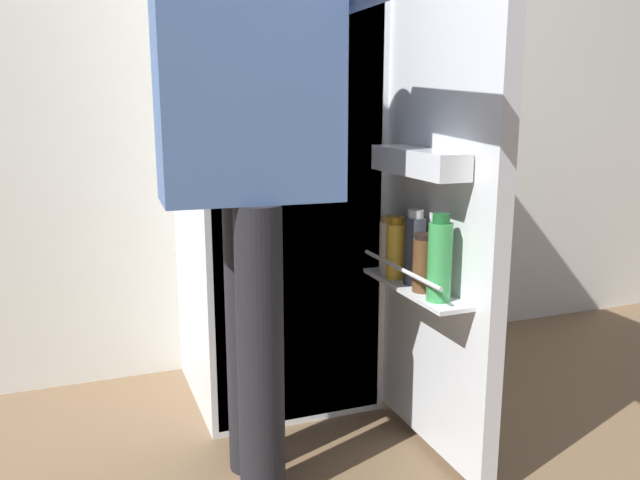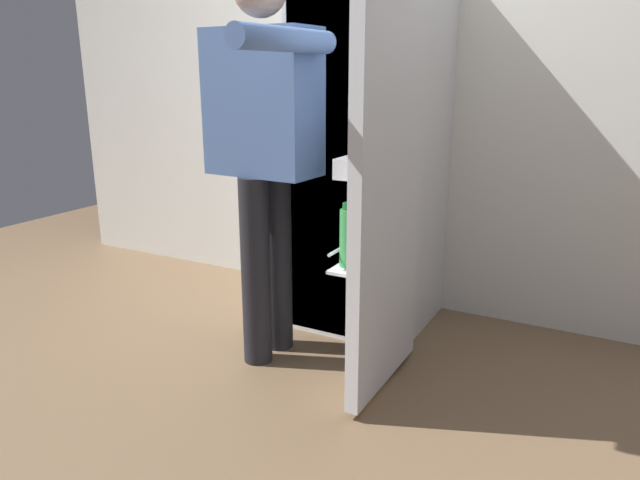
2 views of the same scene
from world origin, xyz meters
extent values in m
plane|color=brown|center=(0.00, 0.00, 0.00)|extent=(6.52, 6.52, 0.00)
cube|color=silver|center=(0.00, 0.88, 1.25)|extent=(4.40, 0.10, 2.50)
cube|color=silver|center=(0.00, 0.54, 0.82)|extent=(0.59, 0.58, 1.64)
cube|color=white|center=(0.00, 0.25, 0.82)|extent=(0.55, 0.01, 1.60)
cube|color=white|center=(0.00, 0.30, 0.92)|extent=(0.51, 0.09, 0.01)
cube|color=silver|center=(0.32, -0.04, 0.82)|extent=(0.05, 0.57, 1.57)
cube|color=white|center=(0.24, -0.04, 0.51)|extent=(0.11, 0.45, 0.01)
cylinder|color=silver|center=(0.19, -0.04, 0.58)|extent=(0.01, 0.44, 0.01)
cube|color=white|center=(0.24, -0.04, 0.87)|extent=(0.10, 0.39, 0.07)
cylinder|color=#EDE5CC|center=(0.24, 0.12, 0.60)|extent=(0.07, 0.07, 0.16)
cylinder|color=#B78933|center=(0.24, 0.12, 0.68)|extent=(0.06, 0.06, 0.02)
cylinder|color=green|center=(0.23, -0.18, 0.62)|extent=(0.06, 0.06, 0.21)
cylinder|color=#195B28|center=(0.23, -0.18, 0.74)|extent=(0.04, 0.04, 0.02)
cylinder|color=#333842|center=(0.25, -0.02, 0.62)|extent=(0.06, 0.06, 0.19)
cylinder|color=silver|center=(0.25, -0.02, 0.72)|extent=(0.04, 0.04, 0.02)
cylinder|color=gold|center=(0.23, 0.06, 0.60)|extent=(0.06, 0.06, 0.16)
cylinder|color=#BC8419|center=(0.23, 0.06, 0.69)|extent=(0.05, 0.05, 0.02)
cylinder|color=brown|center=(0.24, -0.09, 0.59)|extent=(0.06, 0.06, 0.15)
cylinder|color=black|center=(0.24, -0.09, 0.67)|extent=(0.05, 0.05, 0.02)
cylinder|color=red|center=(-0.04, 0.30, 0.97)|extent=(0.09, 0.09, 0.09)
cylinder|color=black|center=(-0.22, 0.07, 0.39)|extent=(0.12, 0.12, 0.79)
cylinder|color=black|center=(-0.23, -0.09, 0.39)|extent=(0.12, 0.12, 0.79)
cube|color=#4C6BA3|center=(-0.22, -0.01, 1.07)|extent=(0.45, 0.24, 0.56)
cylinder|color=#4C6BA3|center=(-0.21, 0.21, 1.04)|extent=(0.08, 0.08, 0.53)
cylinder|color=#4C6BA3|center=(0.03, -0.25, 1.29)|extent=(0.11, 0.53, 0.08)
camera|label=1|loc=(-0.64, -1.60, 1.04)|focal=36.71mm
camera|label=2|loc=(1.08, -1.97, 1.18)|focal=32.94mm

